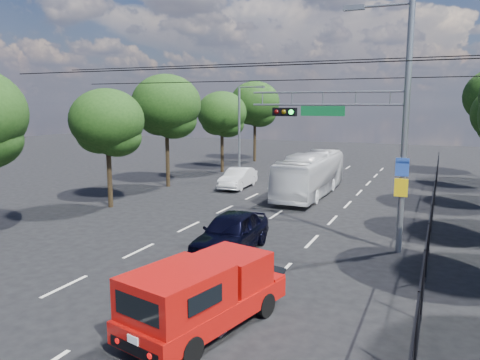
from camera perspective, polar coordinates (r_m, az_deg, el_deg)
The scene contains 14 objects.
ground at distance 14.57m, azimuth -11.78°, elevation -14.35°, with size 120.00×120.00×0.00m, color black.
lane_markings at distance 26.67m, azimuth 5.83°, elevation -3.28°, with size 6.12×38.00×0.01m.
signal_mast at distance 18.99m, azimuth 15.88°, elevation 7.28°, with size 6.43×0.39×9.50m.
streetlight_left at distance 35.80m, azimuth 0.15°, elevation 6.34°, with size 2.09×0.22×7.08m.
utility_wires at distance 21.21m, azimuth 1.79°, elevation 13.19°, with size 22.00×5.04×0.74m.
fence_right at distance 23.48m, azimuth 22.43°, elevation -3.11°, with size 0.06×34.03×2.00m.
tree_left_b at distance 26.94m, azimuth -15.82°, elevation 6.38°, with size 4.08×4.08×6.63m.
tree_left_c at distance 32.96m, azimuth -8.92°, elevation 8.50°, with size 4.80×4.80×7.80m.
tree_left_d at distance 39.78m, azimuth -2.18°, elevation 7.76°, with size 4.20×4.20×6.83m.
tree_left_e at distance 47.18m, azimuth 1.86°, elevation 8.99°, with size 4.92×4.92×7.99m.
red_pickup at distance 12.34m, azimuth -4.42°, elevation -13.59°, with size 2.90×5.31×1.88m.
navy_hatchback at distance 18.46m, azimuth -1.11°, elevation -6.40°, with size 1.89×4.70×1.60m, color black.
white_bus at distance 30.05m, azimuth 8.59°, elevation 0.67°, with size 2.25×9.60×2.67m, color silver.
white_van at distance 32.38m, azimuth -0.24°, elevation 0.23°, with size 1.45×4.16×1.37m, color silver.
Camera 1 is at (7.85, -10.82, 5.80)m, focal length 35.00 mm.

